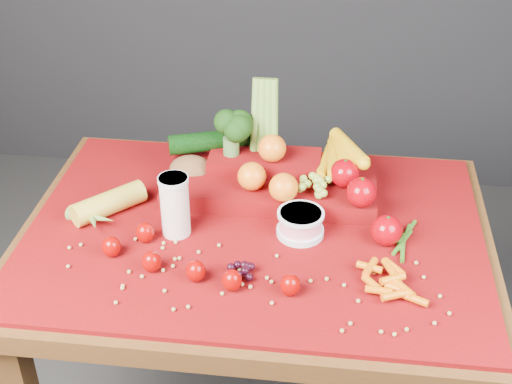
# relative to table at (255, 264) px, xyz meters

# --- Properties ---
(table) EXTENTS (1.10, 0.80, 0.75)m
(table) POSITION_rel_table_xyz_m (0.00, 0.00, 0.00)
(table) COLOR #3E200E
(table) RESTS_ON ground
(red_cloth) EXTENTS (1.05, 0.75, 0.01)m
(red_cloth) POSITION_rel_table_xyz_m (0.00, 0.00, 0.10)
(red_cloth) COLOR #6A0803
(red_cloth) RESTS_ON table
(milk_glass) EXTENTS (0.07, 0.07, 0.15)m
(milk_glass) POSITION_rel_table_xyz_m (-0.18, -0.04, 0.19)
(milk_glass) COLOR beige
(milk_glass) RESTS_ON red_cloth
(yogurt_bowl) EXTENTS (0.11, 0.11, 0.06)m
(yogurt_bowl) POSITION_rel_table_xyz_m (0.11, -0.01, 0.14)
(yogurt_bowl) COLOR silver
(yogurt_bowl) RESTS_ON red_cloth
(strawberry_scatter) EXTENTS (0.44, 0.18, 0.05)m
(strawberry_scatter) POSITION_rel_table_xyz_m (-0.13, -0.17, 0.13)
(strawberry_scatter) COLOR #950000
(strawberry_scatter) RESTS_ON red_cloth
(dark_grape_cluster) EXTENTS (0.06, 0.05, 0.03)m
(dark_grape_cluster) POSITION_rel_table_xyz_m (-0.01, -0.17, 0.12)
(dark_grape_cluster) COLOR black
(dark_grape_cluster) RESTS_ON red_cloth
(soybean_scatter) EXTENTS (0.84, 0.24, 0.01)m
(soybean_scatter) POSITION_rel_table_xyz_m (0.00, -0.20, 0.11)
(soybean_scatter) COLOR #A48946
(soybean_scatter) RESTS_ON red_cloth
(corn_ear) EXTENTS (0.25, 0.26, 0.06)m
(corn_ear) POSITION_rel_table_xyz_m (-0.37, -0.01, 0.13)
(corn_ear) COLOR gold
(corn_ear) RESTS_ON red_cloth
(potato) EXTENTS (0.11, 0.08, 0.08)m
(potato) POSITION_rel_table_xyz_m (-0.18, 0.18, 0.15)
(potato) COLOR brown
(potato) RESTS_ON red_cloth
(baby_carrot_pile) EXTENTS (0.18, 0.17, 0.03)m
(baby_carrot_pile) POSITION_rel_table_xyz_m (0.31, -0.17, 0.12)
(baby_carrot_pile) COLOR #D06007
(baby_carrot_pile) RESTS_ON red_cloth
(green_bean_pile) EXTENTS (0.14, 0.12, 0.01)m
(green_bean_pile) POSITION_rel_table_xyz_m (0.35, -0.01, 0.11)
(green_bean_pile) COLOR #2E6116
(green_bean_pile) RESTS_ON red_cloth
(produce_mound) EXTENTS (0.59, 0.36, 0.27)m
(produce_mound) POSITION_rel_table_xyz_m (0.04, 0.16, 0.16)
(produce_mound) COLOR #6A0803
(produce_mound) RESTS_ON red_cloth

